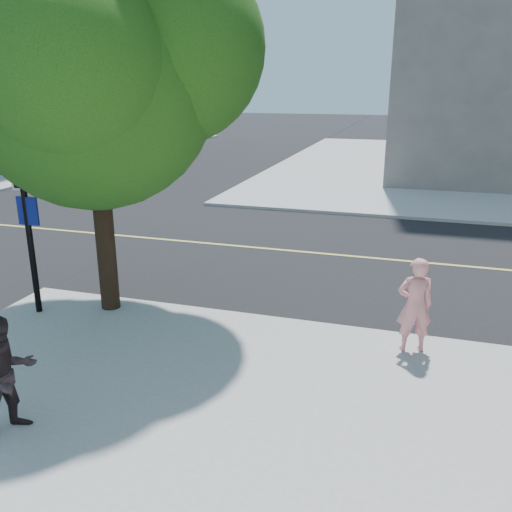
% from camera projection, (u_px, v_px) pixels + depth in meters
% --- Properties ---
extents(ground, '(140.00, 140.00, 0.00)m').
position_uv_depth(ground, '(85.00, 298.00, 11.39)').
color(ground, black).
rests_on(ground, ground).
extents(road_ew, '(140.00, 9.00, 0.01)m').
position_uv_depth(road_ew, '(176.00, 241.00, 15.49)').
color(road_ew, black).
rests_on(road_ew, ground).
extents(man_on_phone, '(0.66, 0.53, 1.59)m').
position_uv_depth(man_on_phone, '(415.00, 305.00, 8.69)').
color(man_on_phone, pink).
rests_on(man_on_phone, sidewalk_se).
extents(pedestrian, '(0.84, 0.93, 1.55)m').
position_uv_depth(pedestrian, '(7.00, 376.00, 6.63)').
color(pedestrian, '#2B2225').
rests_on(pedestrian, sidewalk_se).
extents(street_tree, '(5.47, 4.97, 7.26)m').
position_uv_depth(street_tree, '(95.00, 52.00, 9.18)').
color(street_tree, black).
rests_on(street_tree, sidewalk_se).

